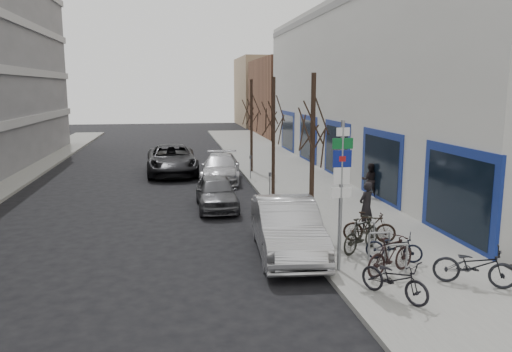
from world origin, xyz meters
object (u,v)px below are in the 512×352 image
object	(u,v)px
bike_rack	(379,243)
lane_car	(172,160)
tree_near	(313,116)
bike_mid_curb	(394,244)
bike_far_curb	(475,262)
highway_sign_pole	(341,187)
bike_near_left	(395,275)
parked_car_mid	(216,192)
bike_near_right	(391,255)
parked_car_back	(221,168)
bike_mid_inner	(362,234)
meter_front	(302,215)
tree_far	(251,104)
meter_back	(250,165)
tree_mid	(274,108)
meter_mid	(270,184)
pedestrian_far	(370,180)
pedestrian_near	(366,206)
parked_car_front	(287,227)
bike_far_inner	(369,227)

from	to	relation	value
bike_rack	lane_car	world-z (taller)	lane_car
tree_near	bike_mid_curb	xyz separation A→B (m)	(1.59, -3.04, -3.47)
bike_far_curb	lane_car	bearing A→B (deg)	51.26
bike_rack	lane_car	bearing A→B (deg)	109.53
highway_sign_pole	bike_near_left	world-z (taller)	highway_sign_pole
bike_near_left	parked_car_mid	distance (m)	10.64
bike_near_right	parked_car_back	xyz separation A→B (m)	(-3.07, 14.85, 0.04)
bike_mid_inner	parked_car_mid	bearing A→B (deg)	-5.68
meter_front	bike_mid_curb	size ratio (longest dim) A/B	0.80
tree_near	tree_far	size ratio (longest dim) A/B	1.00
tree_far	meter_back	size ratio (longest dim) A/B	4.33
tree_near	meter_front	bearing A→B (deg)	-131.99
tree_mid	bike_far_curb	distance (m)	12.35
meter_mid	meter_back	world-z (taller)	same
parked_car_mid	lane_car	xyz separation A→B (m)	(-1.85, 8.94, 0.16)
meter_mid	bike_near_left	world-z (taller)	meter_mid
pedestrian_far	tree_mid	bearing A→B (deg)	4.41
tree_near	parked_car_mid	world-z (taller)	tree_near
pedestrian_near	pedestrian_far	xyz separation A→B (m)	(2.23, 5.16, -0.08)
tree_far	highway_sign_pole	bearing A→B (deg)	-90.69
tree_near	parked_car_mid	xyz separation A→B (m)	(-2.80, 4.66, -3.41)
highway_sign_pole	parked_car_front	world-z (taller)	highway_sign_pole
meter_mid	bike_far_inner	bearing A→B (deg)	-72.29
highway_sign_pole	meter_back	xyz separation A→B (m)	(-0.25, 14.01, -1.54)
meter_front	meter_mid	distance (m)	5.50
bike_near_right	pedestrian_far	size ratio (longest dim) A/B	1.15
bike_near_left	pedestrian_far	distance (m)	11.30
meter_back	bike_near_right	distance (m)	14.59
bike_far_curb	tree_far	bearing A→B (deg)	38.30
meter_back	bike_mid_inner	xyz separation A→B (m)	(1.42, -12.62, -0.22)
meter_back	bike_mid_inner	bearing A→B (deg)	-83.57
meter_mid	bike_near_left	bearing A→B (deg)	-84.89
highway_sign_pole	bike_mid_curb	world-z (taller)	highway_sign_pole
tree_near	tree_far	xyz separation A→B (m)	(0.00, 13.00, 0.00)
meter_mid	pedestrian_far	world-z (taller)	pedestrian_far
meter_back	parked_car_mid	xyz separation A→B (m)	(-2.35, -5.84, -0.22)
lane_car	pedestrian_near	bearing A→B (deg)	-66.00
tree_far	bike_mid_curb	xyz separation A→B (m)	(1.59, -16.04, -3.47)
bike_mid_curb	bike_far_curb	distance (m)	2.35
highway_sign_pole	parked_car_front	distance (m)	2.73
highway_sign_pole	bike_far_inner	size ratio (longest dim) A/B	2.51
lane_car	pedestrian_far	size ratio (longest dim) A/B	3.99
bike_far_curb	bike_mid_inner	bearing A→B (deg)	61.22
highway_sign_pole	bike_near_right	world-z (taller)	highway_sign_pole
tree_mid	tree_far	world-z (taller)	same
bike_near_right	parked_car_front	distance (m)	3.33
bike_far_inner	parked_car_mid	size ratio (longest dim) A/B	0.41
bike_far_inner	parked_car_back	bearing A→B (deg)	35.98
tree_far	bike_near_right	xyz separation A→B (m)	(1.04, -17.01, -3.42)
tree_far	bike_near_left	world-z (taller)	tree_far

